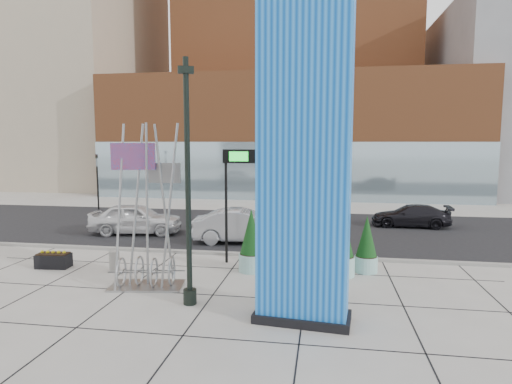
# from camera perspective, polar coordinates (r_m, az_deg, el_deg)

# --- Properties ---
(ground) EXTENTS (160.00, 160.00, 0.00)m
(ground) POSITION_cam_1_polar(r_m,az_deg,el_deg) (15.64, -8.44, -11.99)
(ground) COLOR #9E9991
(ground) RESTS_ON ground
(street_asphalt) EXTENTS (80.00, 12.00, 0.02)m
(street_asphalt) POSITION_cam_1_polar(r_m,az_deg,el_deg) (25.03, -1.49, -4.79)
(street_asphalt) COLOR black
(street_asphalt) RESTS_ON ground
(curb_edge) EXTENTS (80.00, 0.30, 0.12)m
(curb_edge) POSITION_cam_1_polar(r_m,az_deg,el_deg) (19.31, -4.82, -8.13)
(curb_edge) COLOR gray
(curb_edge) RESTS_ON ground
(tower_podium) EXTENTS (34.00, 10.00, 11.00)m
(tower_podium) POSITION_cam_1_polar(r_m,az_deg,el_deg) (41.26, 4.28, 7.37)
(tower_podium) COLOR #9D552D
(tower_podium) RESTS_ON ground
(tower_glass_front) EXTENTS (34.00, 0.60, 5.00)m
(tower_glass_front) POSITION_cam_1_polar(r_m,az_deg,el_deg) (36.56, 3.59, 2.77)
(tower_glass_front) COLOR #8CA5B2
(tower_glass_front) RESTS_ON ground
(building_beige_left) EXTENTS (18.00, 20.00, 34.00)m
(building_beige_left) POSITION_cam_1_polar(r_m,az_deg,el_deg) (58.24, -23.95, 18.03)
(building_beige_left) COLOR tan
(building_beige_left) RESTS_ON ground
(blue_pylon) EXTENTS (2.77, 1.46, 8.85)m
(blue_pylon) POSITION_cam_1_polar(r_m,az_deg,el_deg) (11.57, 6.43, 3.12)
(blue_pylon) COLOR blue
(blue_pylon) RESTS_ON ground
(lamp_post) EXTENTS (0.51, 0.41, 7.44)m
(lamp_post) POSITION_cam_1_polar(r_m,az_deg,el_deg) (13.06, -9.02, -1.94)
(lamp_post) COLOR black
(lamp_post) RESTS_ON ground
(public_art_sculpture) EXTENTS (2.63, 1.59, 5.63)m
(public_art_sculpture) POSITION_cam_1_polar(r_m,az_deg,el_deg) (15.23, -14.42, -6.86)
(public_art_sculpture) COLOR #A2A4A6
(public_art_sculpture) RESTS_ON ground
(concrete_bollard) EXTENTS (0.39, 0.39, 0.77)m
(concrete_bollard) POSITION_cam_1_polar(r_m,az_deg,el_deg) (17.75, -18.37, -8.70)
(concrete_bollard) COLOR gray
(concrete_bollard) RESTS_ON ground
(overhead_street_sign) EXTENTS (2.21, 0.25, 4.69)m
(overhead_street_sign) POSITION_cam_1_polar(r_m,az_deg,el_deg) (17.26, -1.45, 3.49)
(overhead_street_sign) COLOR black
(overhead_street_sign) RESTS_ON ground
(round_planter_east) EXTENTS (0.88, 0.88, 2.20)m
(round_planter_east) POSITION_cam_1_polar(r_m,az_deg,el_deg) (17.05, 14.52, -6.92)
(round_planter_east) COLOR #95C9C4
(round_planter_east) RESTS_ON ground
(round_planter_mid) EXTENTS (1.05, 1.05, 2.62)m
(round_planter_mid) POSITION_cam_1_polar(r_m,az_deg,el_deg) (16.35, 11.28, -6.69)
(round_planter_mid) COLOR #95C9C4
(round_planter_mid) RESTS_ON ground
(round_planter_west) EXTENTS (0.98, 0.98, 2.45)m
(round_planter_west) POSITION_cam_1_polar(r_m,az_deg,el_deg) (16.59, -0.63, -6.66)
(round_planter_west) COLOR #95C9C4
(round_planter_west) RESTS_ON ground
(box_planter_north) EXTENTS (1.33, 0.76, 0.70)m
(box_planter_north) POSITION_cam_1_polar(r_m,az_deg,el_deg) (19.05, -25.39, -8.15)
(box_planter_north) COLOR black
(box_planter_north) RESTS_ON ground
(car_white_west) EXTENTS (5.14, 2.70, 1.67)m
(car_white_west) POSITION_cam_1_polar(r_m,az_deg,el_deg) (24.20, -15.73, -3.46)
(car_white_west) COLOR silver
(car_white_west) RESTS_ON ground
(car_silver_mid) EXTENTS (5.18, 2.31, 1.65)m
(car_silver_mid) POSITION_cam_1_polar(r_m,az_deg,el_deg) (21.28, -1.69, -4.60)
(car_silver_mid) COLOR #9FA0A6
(car_silver_mid) RESTS_ON ground
(car_dark_east) EXTENTS (4.55, 2.03, 1.30)m
(car_dark_east) POSITION_cam_1_polar(r_m,az_deg,el_deg) (26.85, 19.94, -3.02)
(car_dark_east) COLOR black
(car_dark_east) RESTS_ON ground
(traffic_signal) EXTENTS (0.15, 0.18, 4.10)m
(traffic_signal) POSITION_cam_1_polar(r_m,az_deg,el_deg) (33.59, -20.39, 1.67)
(traffic_signal) COLOR black
(traffic_signal) RESTS_ON ground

